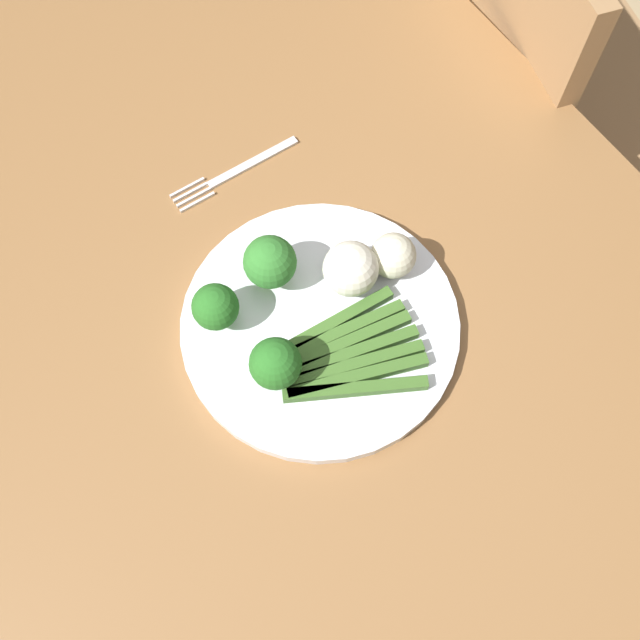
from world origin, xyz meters
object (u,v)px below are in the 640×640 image
broccoli_outer_edge (215,307)px  dining_table (303,375)px  chair (528,97)px  plate (320,325)px  asparagus_bundle (348,355)px  broccoli_near_center (275,364)px  broccoli_front_left (270,263)px  cauliflower_right (351,269)px  cauliflower_front (393,256)px  fork (235,172)px

broccoli_outer_edge → dining_table: bearing=-135.3°
dining_table → chair: bearing=-66.8°
plate → asparagus_bundle: bearing=-176.8°
broccoli_outer_edge → broccoli_near_center: bearing=-167.4°
broccoli_near_center → broccoli_front_left: bearing=-28.2°
dining_table → broccoli_front_left: size_ratio=20.60×
broccoli_front_left → cauliflower_right: 0.08m
broccoli_front_left → broccoli_near_center: (-0.10, 0.05, -0.00)m
plate → cauliflower_right: size_ratio=4.98×
broccoli_outer_edge → cauliflower_front: size_ratio=1.21×
asparagus_bundle → cauliflower_right: (0.07, -0.05, 0.02)m
broccoli_front_left → plate: bearing=-166.3°
broccoli_near_center → plate: bearing=-67.9°
plate → dining_table: bearing=100.8°
fork → broccoli_near_center: bearing=68.8°
plate → broccoli_outer_edge: size_ratio=4.97×
plate → fork: size_ratio=1.77×
asparagus_bundle → broccoli_front_left: broccoli_front_left is taller
dining_table → broccoli_front_left: (0.07, -0.01, 0.15)m
chair → broccoli_near_center: bearing=127.7°
broccoli_outer_edge → cauliflower_right: bearing=-103.9°
asparagus_bundle → fork: (0.27, -0.02, -0.02)m
plate → cauliflower_right: 0.07m
broccoli_front_left → dining_table: bearing=172.6°
asparagus_bundle → dining_table: bearing=136.1°
plate → fork: (0.22, -0.02, -0.01)m
broccoli_near_center → fork: size_ratio=0.38×
broccoli_front_left → cauliflower_right: (-0.05, -0.07, -0.01)m
broccoli_front_left → cauliflower_right: bearing=-124.0°
dining_table → cauliflower_front: 0.19m
cauliflower_right → fork: bearing=8.6°
fork → broccoli_front_left: bearing=74.5°
dining_table → broccoli_near_center: (-0.02, 0.04, 0.15)m
broccoli_front_left → broccoli_near_center: bearing=151.8°
cauliflower_front → dining_table: bearing=98.5°
asparagus_bundle → broccoli_outer_edge: broccoli_outer_edge is taller
fork → cauliflower_right: bearing=97.4°
chair → broccoli_front_left: 0.67m
asparagus_bundle → broccoli_front_left: (0.12, 0.02, 0.03)m
plate → cauliflower_right: (0.02, -0.05, 0.04)m
chair → broccoli_outer_edge: bearing=120.5°
broccoli_outer_edge → fork: 0.20m
plate → broccoli_outer_edge: broccoli_outer_edge is taller
asparagus_bundle → chair: bearing=40.0°
broccoli_outer_edge → cauliflower_front: bearing=-103.0°
chair → cauliflower_front: (-0.23, 0.46, 0.26)m
chair → broccoli_front_left: (-0.18, 0.58, 0.28)m
cauliflower_right → fork: (0.20, 0.03, -0.04)m
cauliflower_front → fork: (0.21, 0.08, -0.04)m
broccoli_front_left → broccoli_outer_edge: bearing=99.4°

